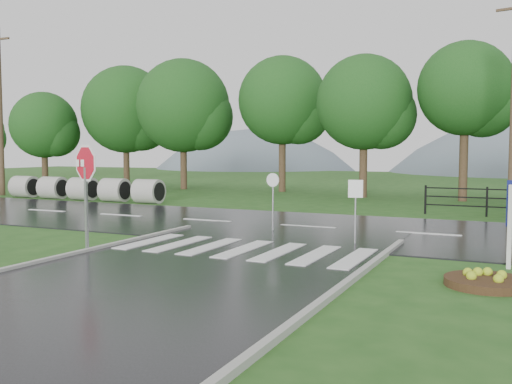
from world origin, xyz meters
The scene contains 11 objects.
ground centered at (0.00, 0.00, 0.00)m, with size 120.00×120.00×0.00m, color #24501A.
main_road centered at (0.00, 10.00, 0.00)m, with size 90.00×8.00×0.04m, color black.
crosswalk centered at (0.00, 5.00, 0.06)m, with size 6.50×2.80×0.02m.
hills centered at (3.49, 65.00, -15.54)m, with size 102.00×48.00×48.00m.
treeline centered at (1.00, 24.00, 0.00)m, with size 83.20×5.20×10.00m.
culvert_pipes centered at (-14.45, 15.00, 0.60)m, with size 9.70×1.20×1.20m.
stop_sign centered at (-3.67, 3.16, 2.07)m, with size 1.27×0.43×3.00m.
flower_bed centered at (6.04, 3.55, 0.12)m, with size 1.61×1.61×0.32m.
reg_sign_small centered at (2.40, 7.23, 1.33)m, with size 0.40×0.10×1.84m.
reg_sign_round centered at (-0.73, 8.62, 1.24)m, with size 0.45×0.07×1.92m.
utility_pole_west centered at (-21.00, 15.50, 4.96)m, with size 1.74×0.33×9.77m.
Camera 1 is at (6.62, -8.36, 2.69)m, focal length 40.00 mm.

